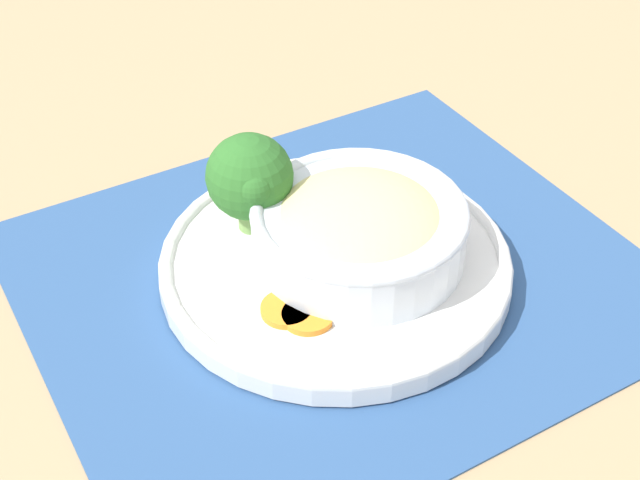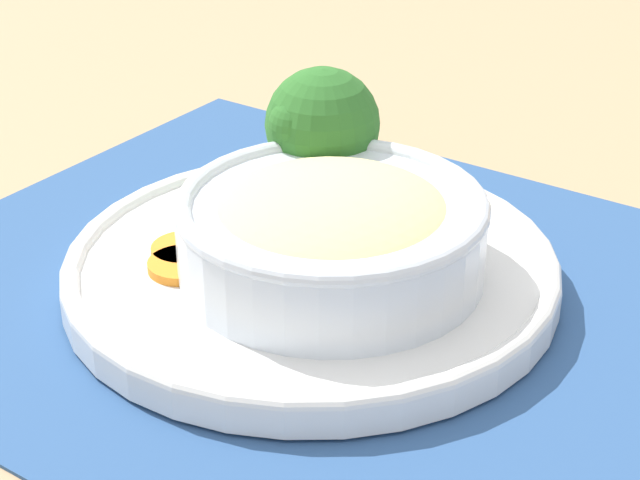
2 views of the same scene
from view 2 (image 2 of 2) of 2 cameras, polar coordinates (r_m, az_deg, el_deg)
The scene contains 7 objects.
ground_plane at distance 0.61m, azimuth -0.48°, elevation -2.70°, with size 4.00×4.00×0.00m, color tan.
placemat at distance 0.61m, azimuth -0.48°, elevation -2.54°, with size 0.47×0.52×0.00m.
plate at distance 0.61m, azimuth -0.48°, elevation -1.46°, with size 0.28×0.28×0.02m.
bowl at distance 0.58m, azimuth 0.61°, elevation 0.62°, with size 0.17×0.17×0.06m.
broccoli_floret at distance 0.65m, azimuth 0.09°, elevation 6.14°, with size 0.07×0.07×0.09m.
carrot_slice_near at distance 0.61m, azimuth -7.19°, elevation -0.54°, with size 0.04×0.04×0.01m.
carrot_slice_middle at distance 0.60m, azimuth -7.33°, elevation -1.33°, with size 0.04×0.04×0.01m.
Camera 2 is at (-0.47, -0.24, 0.32)m, focal length 60.00 mm.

